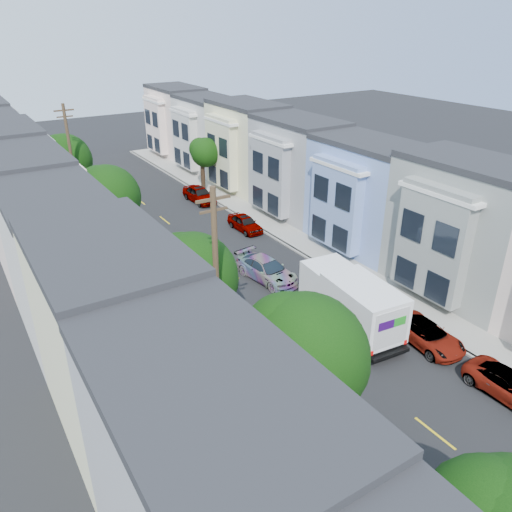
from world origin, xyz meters
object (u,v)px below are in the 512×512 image
at_px(tree_e, 65,160).
at_px(parked_right_b, 427,335).
at_px(utility_pole_near, 217,292).
at_px(parked_right_d, 199,194).
at_px(fedex_truck, 351,301).
at_px(tree_b, 302,359).
at_px(parked_right_a, 511,386).
at_px(utility_pole_far, 72,164).
at_px(parked_right_c, 245,223).
at_px(tree_c, 191,279).
at_px(tree_far_r, 204,153).
at_px(lead_sedan, 267,270).
at_px(tree_d, 106,198).
at_px(parked_left_c, 247,366).
at_px(parked_left_d, 175,290).

relative_size(tree_e, parked_right_b, 1.59).
height_order(utility_pole_near, parked_right_d, utility_pole_near).
bearing_deg(tree_e, fedex_truck, -73.40).
xyz_separation_m(tree_b, parked_right_a, (11.20, -1.91, -4.92)).
xyz_separation_m(tree_b, utility_pole_far, (0.00, 32.36, -0.38)).
bearing_deg(parked_right_c, parked_right_d, 89.24).
relative_size(fedex_truck, parked_right_a, 1.59).
bearing_deg(fedex_truck, tree_b, -136.97).
relative_size(tree_c, parked_right_b, 1.54).
height_order(tree_far_r, lead_sedan, tree_far_r).
relative_size(tree_d, parked_right_a, 1.64).
distance_m(tree_c, parked_right_c, 17.85).
height_order(tree_b, lead_sedan, tree_b).
distance_m(lead_sedan, parked_right_b, 11.55).
relative_size(tree_c, lead_sedan, 1.39).
relative_size(tree_b, parked_right_a, 1.81).
bearing_deg(parked_right_d, lead_sedan, -102.96).
xyz_separation_m(tree_e, fedex_truck, (8.61, -28.88, -2.92)).
relative_size(fedex_truck, parked_right_c, 1.70).
distance_m(tree_b, utility_pole_near, 6.37).
relative_size(utility_pole_far, fedex_truck, 1.43).
distance_m(utility_pole_far, parked_left_c, 26.72).
relative_size(tree_d, parked_left_c, 1.76).
bearing_deg(tree_b, parked_left_d, 84.63).
bearing_deg(utility_pole_far, parked_right_d, -5.99).
bearing_deg(utility_pole_far, lead_sedan, -66.53).
xyz_separation_m(utility_pole_far, parked_right_a, (11.20, -34.27, -4.54)).
distance_m(utility_pole_near, parked_right_a, 14.65).
bearing_deg(lead_sedan, tree_e, 103.32).
distance_m(utility_pole_far, parked_right_c, 15.57).
distance_m(parked_left_d, parked_right_b, 15.35).
height_order(tree_e, parked_right_a, tree_e).
bearing_deg(tree_e, lead_sedan, -69.59).
xyz_separation_m(lead_sedan, parked_right_b, (3.29, -11.07, -0.12)).
bearing_deg(utility_pole_far, utility_pole_near, -90.00).
xyz_separation_m(tree_e, parked_right_d, (11.20, -4.22, -4.02)).
xyz_separation_m(fedex_truck, parked_right_d, (2.59, 24.66, -1.10)).
relative_size(fedex_truck, lead_sedan, 1.40).
bearing_deg(tree_c, parked_left_d, 76.23).
bearing_deg(lead_sedan, parked_right_b, -80.51).
distance_m(utility_pole_far, parked_right_b, 31.67).
relative_size(tree_far_r, parked_left_c, 1.37).
bearing_deg(fedex_truck, utility_pole_far, 114.26).
distance_m(tree_d, parked_right_b, 23.22).
relative_size(parked_right_b, parked_right_d, 0.95).
height_order(tree_d, parked_right_d, tree_d).
bearing_deg(lead_sedan, parked_right_c, 61.42).
height_order(tree_c, parked_left_d, tree_c).
bearing_deg(fedex_truck, tree_c, 168.70).
bearing_deg(lead_sedan, parked_left_d, 166.37).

